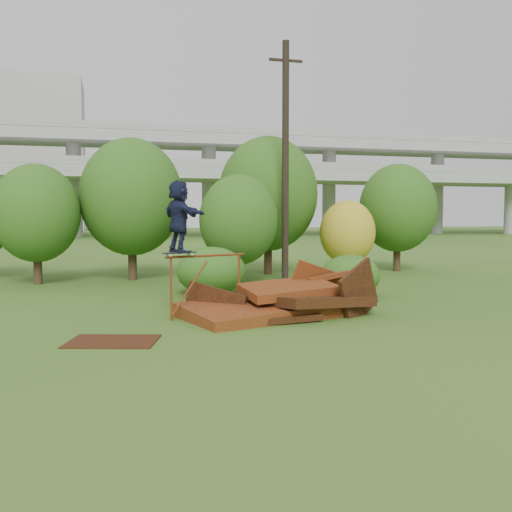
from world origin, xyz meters
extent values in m
plane|color=#2D5116|center=(0.00, 0.00, 0.00)|extent=(240.00, 240.00, 0.00)
cube|color=#3F1A0B|center=(-0.82, 1.33, 0.18)|extent=(4.65, 3.58, 0.68)
cube|color=black|center=(0.68, 1.03, 0.42)|extent=(3.09, 2.44, 0.53)
cube|color=#3F1A0B|center=(-0.02, 1.53, 0.70)|extent=(2.66, 1.93, 0.51)
cube|color=black|center=(1.78, 0.83, 0.65)|extent=(1.65, 1.13, 1.85)
cube|color=#3F1A0B|center=(0.98, 2.33, 0.55)|extent=(1.98, 0.71, 1.86)
cube|color=black|center=(-2.02, 1.73, 0.35)|extent=(1.59, 1.13, 1.19)
cube|color=black|center=(-0.52, 0.13, 0.12)|extent=(2.09, 0.50, 0.17)
cube|color=#3F1A0B|center=(1.38, 2.03, 0.95)|extent=(1.36, 0.38, 0.33)
cylinder|color=#6C2F10|center=(-3.23, 1.38, 0.82)|extent=(0.06, 0.06, 1.65)
cylinder|color=#6C2F10|center=(-1.25, 2.16, 0.82)|extent=(0.06, 0.06, 1.65)
cylinder|color=#6C2F10|center=(-2.24, 1.77, 1.65)|extent=(2.29, 0.95, 0.06)
cube|color=black|center=(-3.00, 1.47, 1.76)|extent=(0.91, 0.55, 0.03)
cylinder|color=beige|center=(-3.26, 1.27, 1.71)|extent=(0.07, 0.05, 0.06)
cylinder|color=beige|center=(-3.33, 1.45, 1.71)|extent=(0.07, 0.05, 0.06)
cylinder|color=beige|center=(-2.66, 1.50, 1.71)|extent=(0.07, 0.05, 0.06)
cylinder|color=beige|center=(-2.74, 1.68, 1.71)|extent=(0.07, 0.05, 0.06)
imported|color=#171B39|center=(-3.00, 1.47, 2.71)|extent=(1.17, 1.81, 1.87)
cube|color=#381B0C|center=(-4.73, -0.83, 0.01)|extent=(2.17, 1.79, 0.03)
cylinder|color=black|center=(-7.52, 10.70, 0.78)|extent=(0.33, 0.33, 1.56)
ellipsoid|color=#1D5015|center=(-7.52, 10.70, 2.83)|extent=(3.39, 3.39, 3.90)
cylinder|color=black|center=(-3.80, 11.40, 0.95)|extent=(0.36, 0.36, 1.90)
ellipsoid|color=#1D5015|center=(-3.80, 11.40, 3.52)|extent=(4.31, 4.31, 4.96)
cylinder|color=black|center=(0.15, 8.41, 0.71)|extent=(0.32, 0.32, 1.41)
ellipsoid|color=#1D5015|center=(0.15, 8.41, 2.57)|extent=(3.08, 3.08, 3.54)
cylinder|color=black|center=(2.43, 12.20, 1.01)|extent=(0.37, 0.37, 2.02)
ellipsoid|color=#1D5015|center=(2.43, 12.20, 3.74)|extent=(4.61, 4.61, 5.30)
cylinder|color=black|center=(5.54, 10.20, 0.53)|extent=(0.29, 0.29, 1.07)
ellipsoid|color=#A58C19|center=(5.54, 10.20, 2.00)|extent=(2.48, 2.48, 2.85)
cylinder|color=black|center=(8.98, 12.02, 0.85)|extent=(0.35, 0.35, 1.71)
ellipsoid|color=#1D5015|center=(8.98, 12.02, 3.11)|extent=(3.75, 3.75, 4.31)
ellipsoid|color=#1D5015|center=(-1.36, 5.98, 0.83)|extent=(2.40, 2.22, 1.66)
ellipsoid|color=#1D5015|center=(3.05, 4.26, 0.71)|extent=(2.01, 1.84, 1.42)
cylinder|color=black|center=(2.30, 9.14, 4.89)|extent=(0.28, 0.28, 9.79)
cube|color=black|center=(2.30, 9.14, 9.01)|extent=(1.40, 0.10, 0.10)
cube|color=gray|center=(0.00, 60.00, 8.00)|extent=(160.00, 9.00, 1.40)
cube|color=gray|center=(0.00, 66.00, 13.00)|extent=(160.00, 9.00, 1.40)
cylinder|color=gray|center=(0.00, 60.00, 4.00)|extent=(2.20, 2.20, 8.00)
cylinder|color=gray|center=(18.00, 60.00, 4.00)|extent=(2.20, 2.20, 8.00)
cube|color=#9E9E99|center=(-16.00, 102.00, 14.00)|extent=(14.00, 14.00, 28.00)
camera|label=1|loc=(-4.79, -13.34, 2.71)|focal=40.00mm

